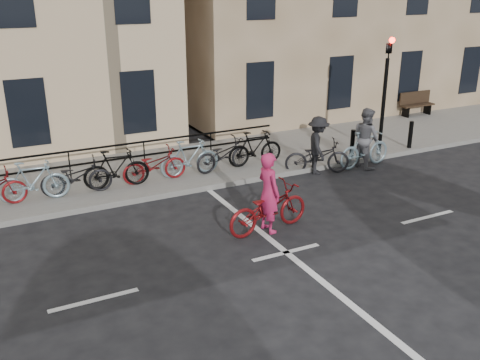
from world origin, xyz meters
name	(u,v)px	position (x,y,z in m)	size (l,w,h in m)	color
ground	(286,253)	(0.00, 0.00, 0.00)	(120.00, 120.00, 0.00)	black
sidewalk	(45,188)	(-4.00, 6.00, 0.07)	(46.00, 4.00, 0.15)	slate
traffic_light	(386,81)	(6.20, 4.34, 2.45)	(0.18, 0.30, 3.90)	black
bollard_east	(352,144)	(5.00, 4.25, 0.60)	(0.14, 0.14, 0.90)	black
bollard_west	(410,135)	(7.40, 4.25, 0.60)	(0.14, 0.14, 0.90)	black
bench	(416,103)	(11.00, 7.73, 0.67)	(1.60, 0.41, 0.97)	black
parked_bikes	(95,173)	(-2.82, 5.04, 0.65)	(11.45, 1.23, 1.05)	black
cyclist_pink	(268,204)	(0.19, 1.12, 0.64)	(2.15, 0.96, 1.85)	maroon
cyclist_grey	(365,143)	(5.05, 3.71, 0.75)	(1.94, 0.94, 1.84)	#7E99A5
cyclist_dark	(318,151)	(3.44, 3.90, 0.67)	(2.03, 1.34, 1.71)	black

